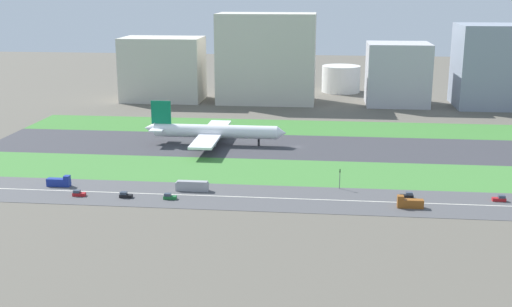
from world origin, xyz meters
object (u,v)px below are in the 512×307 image
office_tower (397,74)px  hangar_building (267,58)px  fuel_tank_west (341,79)px  traffic_light (340,177)px  car_3 (407,196)px  bus_0 (192,186)px  truck_1 (409,203)px  car_0 (500,199)px  car_1 (169,197)px  terminal_building (163,69)px  car_2 (125,195)px  airliner (212,131)px  car_4 (79,194)px  truck_0 (59,182)px  cargo_warehouse (499,66)px

office_tower → hangar_building: bearing=180.0°
fuel_tank_west → traffic_light: bearing=-91.1°
car_3 → bus_0: bearing=-180.0°
truck_1 → traffic_light: traffic_light is taller
car_0 → office_tower: office_tower is taller
car_1 → terminal_building: terminal_building is taller
car_2 → bus_0: size_ratio=0.38×
airliner → truck_1: (78.72, -78.00, -4.56)m
fuel_tank_west → bus_0: bearing=-103.9°
car_0 → office_tower: size_ratio=0.12×
car_0 → office_tower: bearing=95.1°
terminal_building → office_tower: (144.67, 0.00, -1.07)m
airliner → car_0: size_ratio=14.77×
car_4 → car_0: 142.83m
truck_0 → car_2: 29.29m
car_3 → hangar_building: 195.10m
car_0 → fuel_tank_west: size_ratio=0.17×
car_4 → office_tower: size_ratio=0.12×
car_1 → office_tower: (94.51, 192.00, 17.66)m
truck_1 → car_0: 32.53m
car_4 → bus_0: bus_0 is taller
truck_1 → car_3: bearing=-93.3°
truck_1 → traffic_light: bearing=-39.0°
office_tower → car_0: bearing=-84.9°
truck_1 → bus_0: 74.55m
truck_1 → car_1: bearing=-0.0°
terminal_building → cargo_warehouse: cargo_warehouse is taller
fuel_tank_west → truck_1: bearing=-85.7°
traffic_light → hangar_building: (-42.40, 174.01, 22.84)m
car_2 → office_tower: office_tower is taller
car_4 → truck_1: 111.54m
truck_0 → terminal_building: (-7.30, 182.00, 17.99)m
car_1 → cargo_warehouse: 246.85m
car_4 → traffic_light: traffic_light is taller
terminal_building → fuel_tank_west: (111.93, 45.00, -10.77)m
airliner → traffic_light: (56.49, -60.01, -1.94)m
airliner → car_4: 84.79m
car_4 → car_0: (142.48, 10.00, 0.00)m
bus_0 → airliner: bearing=94.1°
car_3 → traffic_light: (-22.81, 7.99, 3.37)m
car_1 → car_0: bearing=-174.8°
truck_1 → office_tower: office_tower is taller
car_2 → fuel_tank_west: size_ratio=0.17×
car_1 → bus_0: 11.58m
airliner → office_tower: office_tower is taller
cargo_warehouse → airliner: bearing=-143.2°
car_0 → terminal_building: 243.56m
car_0 → hangar_building: 207.24m
truck_1 → car_1: size_ratio=1.91×
car_1 → truck_0: truck_0 is taller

